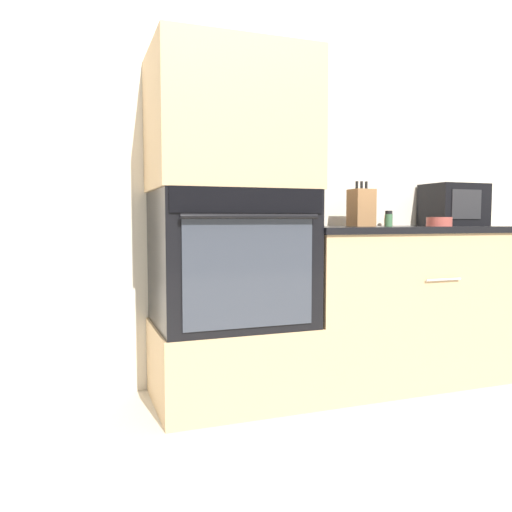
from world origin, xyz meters
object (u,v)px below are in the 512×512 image
Objects in this scene: condiment_jar_near at (387,221)px; condiment_jar_far at (389,219)px; wall_oven at (231,258)px; microwave at (454,205)px; knife_block at (361,208)px; bowl at (439,222)px; condiment_jar_mid at (309,219)px.

condiment_jar_far reaches higher than condiment_jar_near.
microwave reaches higher than wall_oven.
microwave is at bearing 6.88° from knife_block.
wall_oven is 1.27m from bowl.
condiment_jar_mid is 0.45m from condiment_jar_far.
condiment_jar_far is (0.42, -0.17, 0.00)m from condiment_jar_mid.
condiment_jar_far is at bearing -164.60° from microwave.
condiment_jar_near is 0.71× the size of condiment_jar_far.
condiment_jar_far is at bearing -30.00° from knife_block.
wall_oven reaches higher than condiment_jar_near.
condiment_jar_far reaches higher than condiment_jar_mid.
condiment_jar_mid is (0.52, 0.16, 0.20)m from wall_oven.
condiment_jar_far is at bearing 173.78° from bowl.
bowl is (0.46, -0.11, -0.08)m from knife_block.
knife_block reaches higher than condiment_jar_near.
wall_oven is 2.95× the size of knife_block.
condiment_jar_near reaches higher than bowl.
microwave is at bearing 5.79° from wall_oven.
condiment_jar_far is at bearing -21.48° from condiment_jar_mid.
condiment_jar_near is 0.72× the size of condiment_jar_mid.
wall_oven reaches higher than condiment_jar_far.
condiment_jar_mid is at bearing -179.98° from microwave.
condiment_jar_near is at bearing 57.00° from condiment_jar_far.
condiment_jar_near is (-0.16, 0.28, 0.00)m from bowl.
wall_oven is 8.54× the size of condiment_jar_far.
microwave is 0.46m from condiment_jar_near.
condiment_jar_near is at bearing 30.07° from knife_block.
knife_block is at bearing 166.20° from bowl.
knife_block is 2.94× the size of condiment_jar_mid.
knife_block is 2.89× the size of condiment_jar_far.
microwave is 4.11× the size of condiment_jar_mid.
microwave is 2.47× the size of bowl.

